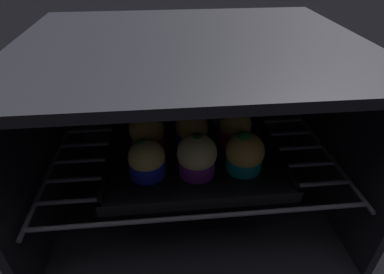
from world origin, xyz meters
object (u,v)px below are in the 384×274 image
(muffin_row1_col2, at_px, (235,127))
(muffin_row2_col1, at_px, (190,110))
(muffin_row0_col0, at_px, (147,160))
(muffin_row1_col1, at_px, (190,130))
(muffin_row0_col1, at_px, (198,156))
(muffin_row0_col2, at_px, (245,153))
(muffin_row1_col0, at_px, (147,132))
(baking_tray, at_px, (192,147))
(muffin_row2_col2, at_px, (225,110))
(muffin_row2_col0, at_px, (149,113))

(muffin_row1_col2, relative_size, muffin_row2_col1, 1.10)
(muffin_row0_col0, xyz_separation_m, muffin_row1_col1, (0.08, 0.08, 0.00))
(muffin_row0_col0, relative_size, muffin_row0_col1, 0.87)
(muffin_row0_col2, height_order, muffin_row1_col1, muffin_row0_col2)
(muffin_row1_col0, height_order, muffin_row1_col1, muffin_row1_col0)
(baking_tray, relative_size, muffin_row2_col2, 4.53)
(muffin_row0_col2, distance_m, muffin_row1_col0, 0.19)
(muffin_row1_col0, height_order, muffin_row2_col0, muffin_row1_col0)
(muffin_row0_col0, relative_size, muffin_row2_col2, 0.97)
(muffin_row1_col0, height_order, muffin_row1_col2, muffin_row1_col2)
(muffin_row0_col1, bearing_deg, muffin_row0_col2, 2.39)
(muffin_row0_col2, height_order, muffin_row2_col0, muffin_row0_col2)
(baking_tray, height_order, muffin_row2_col0, muffin_row2_col0)
(muffin_row2_col0, height_order, muffin_row2_col2, muffin_row2_col0)
(muffin_row0_col1, distance_m, muffin_row1_col1, 0.09)
(muffin_row0_col2, xyz_separation_m, muffin_row2_col2, (-0.00, 0.16, -0.00))
(muffin_row1_col0, bearing_deg, muffin_row2_col2, 25.22)
(baking_tray, xyz_separation_m, muffin_row1_col1, (-0.00, 0.00, 0.04))
(muffin_row0_col0, bearing_deg, muffin_row2_col1, 61.50)
(baking_tray, bearing_deg, muffin_row0_col0, -137.06)
(muffin_row0_col0, distance_m, muffin_row0_col1, 0.09)
(muffin_row2_col1, bearing_deg, muffin_row1_col2, -44.54)
(muffin_row2_col2, bearing_deg, muffin_row0_col0, -136.22)
(muffin_row0_col0, distance_m, muffin_row2_col1, 0.19)
(muffin_row0_col2, height_order, muffin_row1_col2, same)
(muffin_row0_col0, bearing_deg, baking_tray, 42.94)
(muffin_row0_col1, xyz_separation_m, muffin_row1_col0, (-0.09, 0.09, -0.00))
(muffin_row0_col2, xyz_separation_m, muffin_row2_col0, (-0.17, 0.16, -0.00))
(baking_tray, relative_size, muffin_row1_col2, 4.16)
(muffin_row1_col2, distance_m, muffin_row2_col0, 0.19)
(muffin_row0_col2, relative_size, muffin_row2_col0, 1.06)
(baking_tray, height_order, muffin_row1_col0, muffin_row1_col0)
(muffin_row0_col1, distance_m, muffin_row2_col1, 0.17)
(baking_tray, bearing_deg, muffin_row2_col0, 136.52)
(muffin_row2_col0, bearing_deg, muffin_row1_col2, -24.21)
(muffin_row1_col1, xyz_separation_m, muffin_row2_col2, (0.08, 0.08, -0.00))
(muffin_row1_col0, distance_m, muffin_row2_col2, 0.18)
(muffin_row0_col1, bearing_deg, muffin_row1_col2, 46.48)
(muffin_row1_col2, bearing_deg, baking_tray, -177.70)
(baking_tray, xyz_separation_m, muffin_row1_col0, (-0.09, 0.00, 0.04))
(baking_tray, xyz_separation_m, muffin_row0_col2, (0.08, -0.08, 0.04))
(muffin_row1_col2, height_order, muffin_row2_col1, muffin_row1_col2)
(muffin_row2_col1, bearing_deg, muffin_row2_col2, -3.43)
(muffin_row1_col1, relative_size, muffin_row1_col2, 0.95)
(muffin_row2_col0, bearing_deg, muffin_row0_col1, -62.67)
(muffin_row0_col0, height_order, muffin_row1_col1, muffin_row1_col1)
(muffin_row0_col0, relative_size, muffin_row1_col2, 0.89)
(baking_tray, distance_m, muffin_row2_col2, 0.12)
(muffin_row0_col0, relative_size, muffin_row2_col1, 0.98)
(muffin_row0_col1, bearing_deg, muffin_row0_col0, 176.09)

